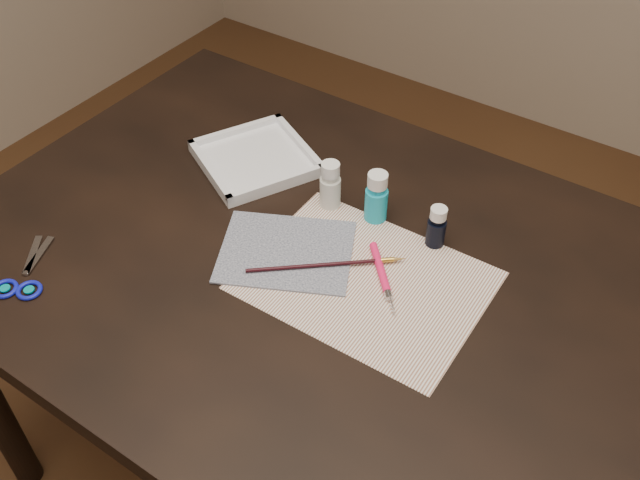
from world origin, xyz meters
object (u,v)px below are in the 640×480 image
Objects in this scene: paint_bottle_cyan at (377,197)px; paper at (366,281)px; paint_bottle_navy at (437,227)px; palette_tray at (256,158)px; paint_bottle_white at (330,185)px; canvas at (286,251)px; scissors at (25,267)px.

paper is at bearing -64.78° from paint_bottle_cyan.
paint_bottle_navy reaches higher than palette_tray.
paper is 4.09× the size of paint_bottle_white.
paint_bottle_cyan is at bearing -1.65° from palette_tray.
scissors reaches higher than canvas.
canvas is 0.26m from palette_tray.
paint_bottle_navy is at bearing 4.09° from paint_bottle_white.
palette_tray is at bearing -54.00° from scissors.
canvas reaches higher than paper.
canvas is 2.80× the size of paint_bottle_navy.
canvas is at bearing -87.00° from paint_bottle_white.
canvas is (-0.15, -0.02, 0.00)m from paper.
paint_bottle_cyan reaches higher than paint_bottle_navy.
scissors is 0.81× the size of palette_tray.
paper is 0.17m from paint_bottle_cyan.
paint_bottle_navy is (0.05, 0.14, 0.04)m from paper.
scissors is (-0.33, -0.43, -0.04)m from paint_bottle_white.
paint_bottle_white is 1.17× the size of paint_bottle_navy.
paper is 1.71× the size of canvas.
paint_bottle_navy is 0.40m from palette_tray.
paint_bottle_white is at bearing -74.50° from scissors.
canvas is at bearing -140.79° from paint_bottle_navy.
scissors is at bearing -133.76° from paint_bottle_cyan.
paint_bottle_white reaches higher than canvas.
paper is at bearing -23.61° from palette_tray.
paint_bottle_white is 0.09m from paint_bottle_cyan.
paper is 0.38m from palette_tray.
scissors is (-0.42, -0.44, -0.05)m from paint_bottle_cyan.
paint_bottle_white is 0.94× the size of paint_bottle_cyan.
paint_bottle_white is 0.21m from paint_bottle_navy.
paint_bottle_cyan is (-0.07, 0.14, 0.05)m from paper.
paint_bottle_navy reaches higher than scissors.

